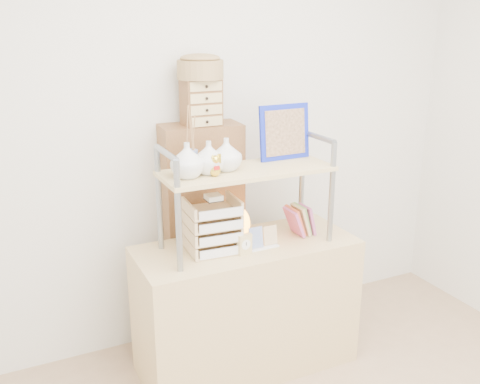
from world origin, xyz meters
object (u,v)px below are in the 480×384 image
(letter_tray, at_px, (214,229))
(salt_lamp, at_px, (240,224))
(desk, at_px, (246,306))
(cabinet, at_px, (203,237))

(letter_tray, xyz_separation_m, salt_lamp, (0.18, 0.07, -0.03))
(desk, height_order, letter_tray, letter_tray)
(cabinet, height_order, letter_tray, cabinet)
(desk, relative_size, cabinet, 0.89)
(cabinet, bearing_deg, desk, -69.09)
(desk, height_order, cabinet, cabinet)
(letter_tray, bearing_deg, cabinet, 77.54)
(desk, height_order, salt_lamp, salt_lamp)
(desk, xyz_separation_m, cabinet, (-0.11, 0.37, 0.30))
(cabinet, relative_size, letter_tray, 4.37)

